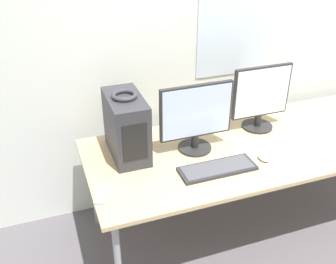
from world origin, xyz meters
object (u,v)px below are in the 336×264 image
at_px(headphones, 124,95).
at_px(monitor_main, 196,117).
at_px(pc_tower, 126,126).
at_px(cell_phone, 102,195).
at_px(monitor_right_near, 261,97).
at_px(mouse, 264,158).
at_px(keyboard, 217,168).

relative_size(headphones, monitor_main, 0.33).
bearing_deg(pc_tower, cell_phone, -123.36).
xyz_separation_m(monitor_main, monitor_right_near, (0.54, 0.12, 0.00)).
bearing_deg(pc_tower, mouse, -24.29).
height_order(monitor_main, mouse, monitor_main).
xyz_separation_m(headphones, cell_phone, (-0.25, -0.37, -0.41)).
height_order(headphones, keyboard, headphones).
bearing_deg(keyboard, pc_tower, 142.03).
bearing_deg(keyboard, mouse, 1.09).
distance_m(monitor_main, keyboard, 0.36).
bearing_deg(mouse, cell_phone, -179.21).
bearing_deg(monitor_main, keyboard, -82.83).
distance_m(keyboard, mouse, 0.33).
height_order(monitor_main, cell_phone, monitor_main).
relative_size(headphones, monitor_right_near, 0.34).
distance_m(pc_tower, monitor_main, 0.45).
relative_size(monitor_main, monitor_right_near, 1.04).
bearing_deg(monitor_main, mouse, -36.36).
bearing_deg(cell_phone, headphones, 78.56).
xyz_separation_m(headphones, mouse, (0.80, -0.36, -0.40)).
distance_m(pc_tower, mouse, 0.89).
height_order(pc_tower, headphones, headphones).
height_order(monitor_right_near, mouse, monitor_right_near).
height_order(keyboard, cell_phone, keyboard).
bearing_deg(keyboard, cell_phone, -179.34).
xyz_separation_m(monitor_main, mouse, (0.36, -0.27, -0.22)).
distance_m(headphones, monitor_right_near, 0.99).
bearing_deg(monitor_main, headphones, 167.82).
bearing_deg(monitor_right_near, cell_phone, -161.94).
bearing_deg(headphones, mouse, -24.34).
bearing_deg(monitor_main, cell_phone, -157.56).
distance_m(monitor_main, cell_phone, 0.77).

